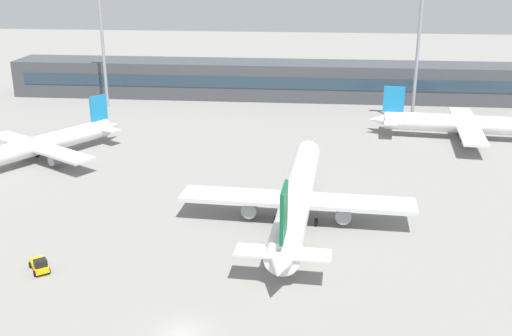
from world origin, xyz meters
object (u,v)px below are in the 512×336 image
at_px(airplane_far, 474,125).
at_px(floodlight_tower_east, 102,35).
at_px(baggage_tug_yellow, 40,265).
at_px(airplane_mid, 33,147).
at_px(floodlight_tower_west, 418,50).
at_px(airplane_near, 298,194).

xyz_separation_m(airplane_far, floodlight_tower_east, (-80.49, 19.80, 13.91)).
bearing_deg(baggage_tug_yellow, airplane_mid, 115.28).
bearing_deg(floodlight_tower_west, airplane_near, -114.14).
bearing_deg(airplane_near, floodlight_tower_east, 127.96).
relative_size(airplane_far, baggage_tug_yellow, 10.66).
bearing_deg(airplane_mid, airplane_near, -22.25).
xyz_separation_m(airplane_mid, floodlight_tower_east, (-0.69, 41.58, 14.09)).
bearing_deg(baggage_tug_yellow, airplane_far, 43.47).
height_order(airplane_near, airplane_far, airplane_near).
height_order(airplane_far, floodlight_tower_east, floodlight_tower_east).
distance_m(airplane_mid, baggage_tug_yellow, 41.20).
height_order(floodlight_tower_west, floodlight_tower_east, floodlight_tower_east).
bearing_deg(airplane_mid, floodlight_tower_west, 24.63).
bearing_deg(airplane_far, airplane_near, -129.05).
xyz_separation_m(airplane_mid, floodlight_tower_west, (69.47, 31.85, 13.09)).
distance_m(airplane_near, baggage_tug_yellow, 34.36).
bearing_deg(airplane_mid, baggage_tug_yellow, -64.72).
bearing_deg(floodlight_tower_east, floodlight_tower_west, -7.90).
relative_size(baggage_tug_yellow, floodlight_tower_west, 0.14).
distance_m(airplane_mid, airplane_far, 82.72).
height_order(baggage_tug_yellow, floodlight_tower_west, floodlight_tower_west).
height_order(airplane_mid, floodlight_tower_east, floodlight_tower_east).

